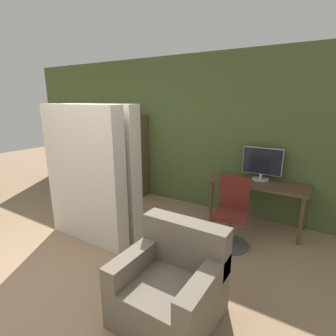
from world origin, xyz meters
TOP-DOWN VIEW (x-y plane):
  - ground_plane at (0.00, 0.00)m, footprint 16.00×16.00m
  - wall_back at (0.00, 3.06)m, footprint 8.00×0.06m
  - desk at (1.47, 2.72)m, footprint 1.42×0.61m
  - monitor at (1.46, 2.88)m, footprint 0.60×0.26m
  - office_chair at (1.31, 2.01)m, footprint 0.52×0.52m
  - bookshelf at (-1.23, 2.90)m, footprint 0.70×0.32m
  - mattress_near at (-0.45, 1.07)m, footprint 1.32×0.22m
  - mattress_far at (-0.45, 1.38)m, footprint 1.32×0.22m
  - armchair at (1.27, 0.52)m, footprint 0.85×0.80m

SIDE VIEW (x-z plane):
  - ground_plane at x=0.00m, z-range 0.00..0.00m
  - armchair at x=1.27m, z-range -0.11..0.74m
  - office_chair at x=1.31m, z-range -0.09..0.84m
  - desk at x=1.47m, z-range 0.27..0.99m
  - bookshelf at x=-1.23m, z-range -0.05..1.60m
  - mattress_far at x=-0.45m, z-range 0.00..1.89m
  - mattress_near at x=-0.45m, z-range 0.00..1.89m
  - monitor at x=1.46m, z-range 0.73..1.24m
  - wall_back at x=0.00m, z-range 0.00..2.70m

